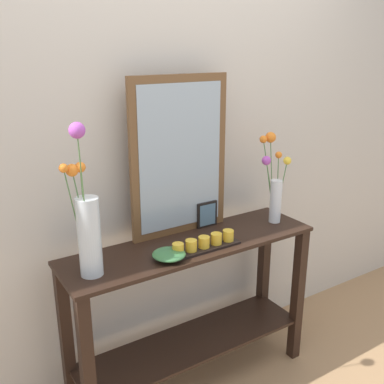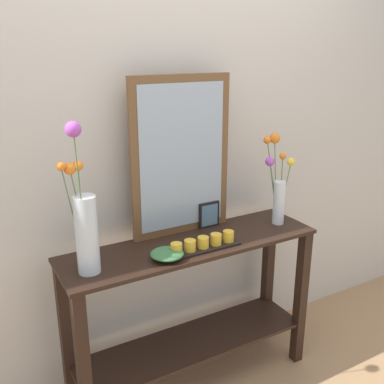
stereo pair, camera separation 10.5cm
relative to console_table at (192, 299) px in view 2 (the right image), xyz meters
name	(u,v)px [view 2 (the right image)]	position (x,y,z in m)	size (l,w,h in m)	color
ground_plane	(192,381)	(0.00, 0.00, -0.53)	(7.00, 6.00, 0.02)	#A87F56
wall_back	(163,136)	(0.00, 0.31, 0.83)	(6.40, 0.08, 2.70)	beige
console_table	(192,299)	(0.00, 0.00, 0.00)	(1.35, 0.38, 0.85)	black
mirror_leaning	(181,157)	(0.03, 0.16, 0.74)	(0.55, 0.03, 0.82)	brown
tall_vase_left	(85,224)	(-0.55, -0.04, 0.56)	(0.15, 0.16, 0.68)	silver
vase_right	(278,184)	(0.56, 0.02, 0.55)	(0.14, 0.17, 0.50)	silver
candle_tray	(203,244)	(0.01, -0.10, 0.36)	(0.39, 0.09, 0.07)	black
picture_frame_small	(209,215)	(0.18, 0.14, 0.40)	(0.12, 0.01, 0.14)	black
decorative_bowl	(167,254)	(-0.19, -0.10, 0.35)	(0.16, 0.16, 0.04)	#38703D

